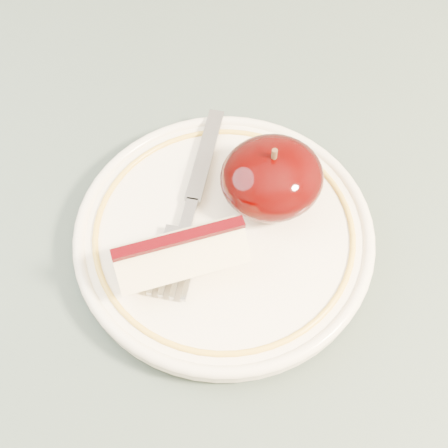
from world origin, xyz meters
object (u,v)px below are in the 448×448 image
object	(u,v)px
table	(245,269)
apple_half	(272,177)
plate	(224,234)
fork	(192,202)

from	to	relation	value
table	apple_half	world-z (taller)	apple_half
plate	apple_half	world-z (taller)	apple_half
apple_half	plate	bearing A→B (deg)	-157.56
table	plate	size ratio (longest dim) A/B	4.13
apple_half	fork	world-z (taller)	apple_half
plate	apple_half	size ratio (longest dim) A/B	2.90
table	plate	xyz separation A→B (m)	(-0.03, -0.02, 0.10)
fork	plate	bearing A→B (deg)	-122.26
table	apple_half	bearing A→B (deg)	4.89
apple_half	fork	bearing A→B (deg)	168.79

